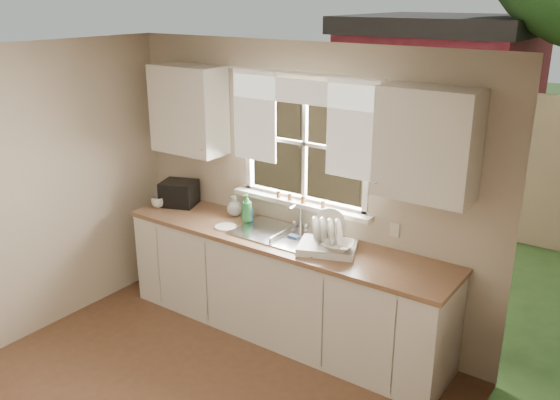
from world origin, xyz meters
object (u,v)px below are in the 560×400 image
Objects in this scene: black_appliance at (179,193)px; dish_rack at (328,242)px; soap_bottle_a at (247,208)px; cup at (158,202)px.

dish_rack is at bearing -24.08° from black_appliance.
black_appliance is at bearing -174.77° from soap_bottle_a.
soap_bottle_a is at bearing 17.59° from cup.
dish_rack is 1.86m from cup.
black_appliance is (-1.74, 0.11, 0.05)m from dish_rack.
soap_bottle_a is 2.03× the size of cup.
black_appliance is at bearing 176.31° from dish_rack.
soap_bottle_a is 0.82m from black_appliance.
dish_rack is 1.74m from black_appliance.
soap_bottle_a reaches higher than black_appliance.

